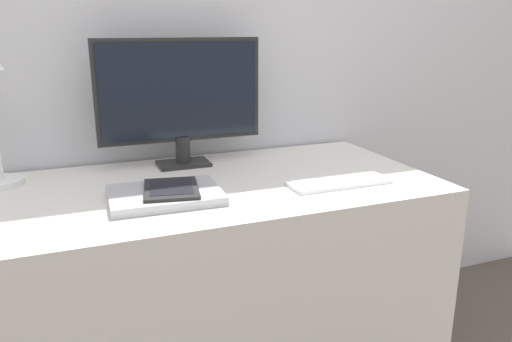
% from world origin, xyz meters
% --- Properties ---
extents(wall_back, '(3.60, 0.05, 2.40)m').
position_xyz_m(wall_back, '(0.00, 0.58, 1.20)').
color(wall_back, silver).
rests_on(wall_back, ground_plane).
extents(desk, '(1.36, 0.67, 0.71)m').
position_xyz_m(desk, '(0.00, 0.20, 0.35)').
color(desk, silver).
rests_on(desk, ground_plane).
extents(monitor, '(0.54, 0.11, 0.41)m').
position_xyz_m(monitor, '(-0.02, 0.43, 0.93)').
color(monitor, '#262626').
rests_on(monitor, desk).
extents(keyboard, '(0.30, 0.11, 0.01)m').
position_xyz_m(keyboard, '(0.36, 0.05, 0.71)').
color(keyboard, silver).
rests_on(keyboard, desk).
extents(laptop, '(0.30, 0.23, 0.02)m').
position_xyz_m(laptop, '(-0.14, 0.11, 0.72)').
color(laptop, '#A3A3A8').
rests_on(laptop, desk).
extents(ereader, '(0.17, 0.21, 0.01)m').
position_xyz_m(ereader, '(-0.13, 0.10, 0.74)').
color(ereader, black).
rests_on(ereader, laptop).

